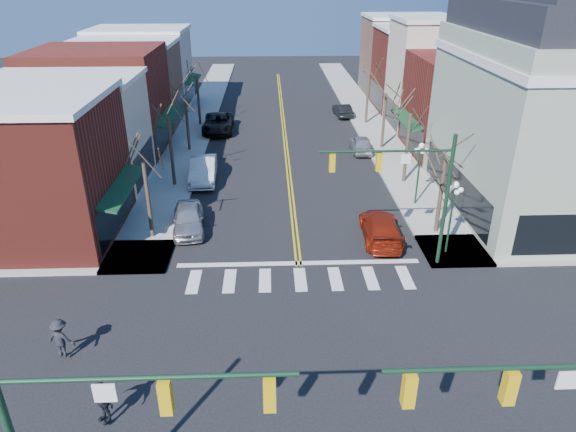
{
  "coord_description": "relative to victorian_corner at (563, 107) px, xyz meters",
  "views": [
    {
      "loc": [
        -1.46,
        -15.87,
        14.3
      ],
      "look_at": [
        -0.56,
        7.88,
        2.8
      ],
      "focal_mm": 32.0,
      "sensor_mm": 36.0,
      "label": 1
    }
  ],
  "objects": [
    {
      "name": "ground",
      "position": [
        -16.5,
        -14.5,
        -6.66
      ],
      "size": [
        160.0,
        160.0,
        0.0
      ],
      "primitive_type": "plane",
      "color": "black",
      "rests_on": "ground"
    },
    {
      "name": "sidewalk_left",
      "position": [
        -25.25,
        5.5,
        -6.58
      ],
      "size": [
        3.5,
        70.0,
        0.15
      ],
      "primitive_type": "cube",
      "color": "#9E9B93",
      "rests_on": "ground"
    },
    {
      "name": "sidewalk_right",
      "position": [
        -7.75,
        5.5,
        -6.58
      ],
      "size": [
        3.5,
        70.0,
        0.15
      ],
      "primitive_type": "cube",
      "color": "#9E9B93",
      "rests_on": "ground"
    },
    {
      "name": "bldg_left_brick_a",
      "position": [
        -32.0,
        -2.75,
        -2.66
      ],
      "size": [
        10.0,
        8.5,
        8.0
      ],
      "primitive_type": "cube",
      "color": "maroon",
      "rests_on": "ground"
    },
    {
      "name": "bldg_left_stucco_a",
      "position": [
        -32.0,
        5.0,
        -2.91
      ],
      "size": [
        10.0,
        7.0,
        7.5
      ],
      "primitive_type": "cube",
      "color": "beige",
      "rests_on": "ground"
    },
    {
      "name": "bldg_left_brick_b",
      "position": [
        -32.0,
        13.0,
        -2.41
      ],
      "size": [
        10.0,
        9.0,
        8.5
      ],
      "primitive_type": "cube",
      "color": "maroon",
      "rests_on": "ground"
    },
    {
      "name": "bldg_left_tan",
      "position": [
        -32.0,
        21.25,
        -2.76
      ],
      "size": [
        10.0,
        7.5,
        7.8
      ],
      "primitive_type": "cube",
      "color": "#926850",
      "rests_on": "ground"
    },
    {
      "name": "bldg_left_stucco_b",
      "position": [
        -32.0,
        29.0,
        -2.56
      ],
      "size": [
        10.0,
        8.0,
        8.2
      ],
      "primitive_type": "cube",
      "color": "beige",
      "rests_on": "ground"
    },
    {
      "name": "bldg_right_brick_a",
      "position": [
        -1.0,
        11.25,
        -2.66
      ],
      "size": [
        10.0,
        8.5,
        8.0
      ],
      "primitive_type": "cube",
      "color": "maroon",
      "rests_on": "ground"
    },
    {
      "name": "bldg_right_stucco",
      "position": [
        -1.0,
        19.0,
        -1.66
      ],
      "size": [
        10.0,
        7.0,
        10.0
      ],
      "primitive_type": "cube",
      "color": "beige",
      "rests_on": "ground"
    },
    {
      "name": "bldg_right_brick_b",
      "position": [
        -1.0,
        26.5,
        -2.41
      ],
      "size": [
        10.0,
        8.0,
        8.5
      ],
      "primitive_type": "cube",
      "color": "maroon",
      "rests_on": "ground"
    },
    {
      "name": "bldg_right_tan",
      "position": [
        -1.0,
        34.5,
        -2.16
      ],
      "size": [
        10.0,
        8.0,
        9.0
      ],
      "primitive_type": "cube",
      "color": "#926850",
      "rests_on": "ground"
    },
    {
      "name": "victorian_corner",
      "position": [
        0.0,
        0.0,
        0.0
      ],
      "size": [
        12.25,
        14.25,
        13.3
      ],
      "color": "#96A28C",
      "rests_on": "ground"
    },
    {
      "name": "traffic_mast_near_right",
      "position": [
        -10.95,
        -21.9,
        -1.95
      ],
      "size": [
        6.6,
        0.28,
        7.2
      ],
      "color": "#14331E",
      "rests_on": "ground"
    },
    {
      "name": "traffic_mast_far_right",
      "position": [
        -10.95,
        -7.1,
        -1.95
      ],
      "size": [
        6.6,
        0.28,
        7.2
      ],
      "color": "#14331E",
      "rests_on": "ground"
    },
    {
      "name": "lamppost_corner",
      "position": [
        -8.3,
        -6.0,
        -3.7
      ],
      "size": [
        0.36,
        0.36,
        4.33
      ],
      "color": "#14331E",
      "rests_on": "ground"
    },
    {
      "name": "lamppost_midblock",
      "position": [
        -8.3,
        0.5,
        -3.7
      ],
      "size": [
        0.36,
        0.36,
        4.33
      ],
      "color": "#14331E",
      "rests_on": "ground"
    },
    {
      "name": "tree_left_a",
      "position": [
        -24.9,
        -3.5,
        -4.28
      ],
      "size": [
        0.24,
        0.24,
        4.76
      ],
      "primitive_type": "cylinder",
      "color": "#382B21",
      "rests_on": "ground"
    },
    {
      "name": "tree_left_b",
      "position": [
        -24.9,
        4.5,
        -4.14
      ],
      "size": [
        0.24,
        0.24,
        5.04
      ],
      "primitive_type": "cylinder",
      "color": "#382B21",
      "rests_on": "ground"
    },
    {
      "name": "tree_left_c",
      "position": [
        -24.9,
        12.5,
        -4.38
      ],
      "size": [
        0.24,
        0.24,
        4.55
      ],
      "primitive_type": "cylinder",
      "color": "#382B21",
      "rests_on": "ground"
    },
    {
      "name": "tree_left_d",
      "position": [
        -24.9,
        20.5,
        -4.21
      ],
      "size": [
        0.24,
        0.24,
        4.9
      ],
      "primitive_type": "cylinder",
      "color": "#382B21",
      "rests_on": "ground"
    },
    {
      "name": "tree_right_a",
      "position": [
        -8.1,
        -3.5,
        -4.35
      ],
      "size": [
        0.24,
        0.24,
        4.62
      ],
      "primitive_type": "cylinder",
      "color": "#382B21",
      "rests_on": "ground"
    },
    {
      "name": "tree_right_b",
      "position": [
        -8.1,
        4.5,
        -4.07
      ],
      "size": [
        0.24,
        0.24,
        5.18
      ],
      "primitive_type": "cylinder",
      "color": "#382B21",
      "rests_on": "ground"
    },
    {
      "name": "tree_right_c",
      "position": [
        -8.1,
        12.5,
        -4.24
      ],
      "size": [
        0.24,
        0.24,
        4.83
      ],
      "primitive_type": "cylinder",
      "color": "#382B21",
      "rests_on": "ground"
    },
    {
      "name": "tree_right_d",
      "position": [
        -8.1,
        20.5,
        -4.17
      ],
      "size": [
        0.24,
        0.24,
        4.97
      ],
      "primitive_type": "cylinder",
      "color": "#382B21",
      "rests_on": "ground"
    },
    {
      "name": "car_left_near",
      "position": [
        -22.9,
        -2.55,
        -5.89
      ],
      "size": [
        2.35,
        4.69,
        1.53
      ],
      "primitive_type": "imported",
      "rotation": [
        0.0,
        0.0,
        0.12
      ],
      "color": "#ABABAF",
      "rests_on": "ground"
    },
    {
      "name": "car_left_mid",
      "position": [
        -22.9,
        5.45,
        -5.8
      ],
      "size": [
        2.09,
        5.31,
        1.72
      ],
      "primitive_type": "imported",
      "rotation": [
        0.0,
        0.0,
        0.05
      ],
      "color": "white",
      "rests_on": "ground"
    },
    {
      "name": "car_left_far",
      "position": [
        -22.88,
        18.25,
        -5.82
      ],
      "size": [
        2.87,
        6.08,
        1.68
      ],
      "primitive_type": "imported",
      "rotation": [
        0.0,
        0.0,
        0.02
      ],
      "color": "black",
      "rests_on": "ground"
    },
    {
      "name": "car_right_near",
      "position": [
        -11.59,
        -4.17,
        -5.91
      ],
      "size": [
        2.37,
        5.26,
        1.5
      ],
      "primitive_type": "imported",
      "rotation": [
        0.0,
        0.0,
        3.09
      ],
      "color": "maroon",
      "rests_on": "ground"
    },
    {
      "name": "car_right_mid",
      "position": [
        -10.1,
        11.65,
        -5.94
      ],
      "size": [
        1.78,
        4.26,
        1.44
      ],
      "primitive_type": "imported",
      "rotation": [
        0.0,
        0.0,
        3.12
      ],
      "color": "#B1B1B5",
      "rests_on": "ground"
    },
    {
      "name": "car_right_far",
      "position": [
        -10.1,
        23.45,
        -5.99
      ],
      "size": [
        1.82,
        4.16,
        1.33
      ],
      "primitive_type": "imported",
      "rotation": [
        0.0,
        0.0,
        3.25
      ],
      "color": "black",
      "rests_on": "ground"
    },
    {
      "name": "pedestrian_dark_a",
      "position": [
        -23.8,
        -17.18,
        -5.6
      ],
      "size": [
        1.11,
        1.0,
        1.81
      ],
      "primitive_type": "imported",
      "rotation": [
        0.0,
        0.0,
        -0.66
      ],
      "color": "black",
      "rests_on": "sidewalk_left"
    },
    {
      "name": "pedestrian_dark_b",
      "position": [
        -26.41,
        -13.78,
        -5.64
      ],
      "size": [
        1.24,
        0.89,
        1.73
      ],
      "primitive_type": "imported",
      "rotation": [
        0.0,
        0.0,
        2.9
      ],
      "color": "black",
      "rests_on": "sidewalk_left"
    }
  ]
}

